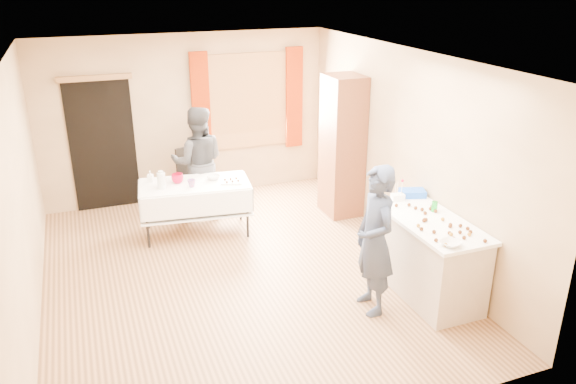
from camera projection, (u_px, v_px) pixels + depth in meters
name	position (u px, v px, depth m)	size (l,w,h in m)	color
floor	(238.00, 274.00, 6.90)	(4.50, 5.50, 0.02)	#9E7047
ceiling	(230.00, 57.00, 5.93)	(4.50, 5.50, 0.02)	white
wall_back	(187.00, 118.00, 8.81)	(4.50, 0.02, 2.60)	tan
wall_front	(340.00, 295.00, 4.02)	(4.50, 0.02, 2.60)	tan
wall_left	(19.00, 200.00, 5.66)	(0.02, 5.50, 2.60)	tan
wall_right	(405.00, 152.00, 7.16)	(0.02, 5.50, 2.60)	tan
window_frame	(248.00, 101.00, 9.03)	(1.32, 0.06, 1.52)	olive
window_pane	(248.00, 101.00, 9.02)	(1.20, 0.02, 1.40)	white
curtain_left	(201.00, 105.00, 8.73)	(0.28, 0.06, 1.65)	#8A2403
curtain_right	(294.00, 98.00, 9.25)	(0.28, 0.06, 1.65)	#8A2403
doorway	(103.00, 145.00, 8.46)	(0.95, 0.04, 2.00)	black
door_lintel	(94.00, 78.00, 8.06)	(1.05, 0.06, 0.08)	olive
cabinet	(342.00, 146.00, 8.26)	(0.50, 0.60, 2.09)	brown
counter	(427.00, 256.00, 6.33)	(0.70, 1.47, 0.91)	#B8AA99
party_table	(196.00, 203.00, 7.79)	(1.59, 0.95, 0.75)	black
chair	(194.00, 189.00, 8.74)	(0.51, 0.51, 0.94)	black
girl	(375.00, 241.00, 5.88)	(0.43, 0.63, 1.65)	#232C46
woman	(198.00, 162.00, 8.26)	(0.93, 0.80, 1.66)	black
soda_can	(434.00, 207.00, 6.35)	(0.07, 0.07, 0.12)	#159E26
mixing_bowl	(451.00, 243.00, 5.58)	(0.26, 0.26, 0.05)	white
foam_block	(398.00, 197.00, 6.67)	(0.15, 0.10, 0.08)	white
blue_basket	(412.00, 193.00, 6.79)	(0.30, 0.20, 0.08)	blue
pitcher	(161.00, 181.00, 7.44)	(0.11, 0.11, 0.22)	silver
cup_red	(177.00, 178.00, 7.66)	(0.21, 0.21, 0.13)	#B00327
cup_rainbow	(192.00, 183.00, 7.53)	(0.11, 0.11, 0.10)	red
small_bowl	(213.00, 177.00, 7.81)	(0.20, 0.20, 0.06)	white
pastry_tray	(232.00, 182.00, 7.69)	(0.28, 0.20, 0.02)	white
bottle	(150.00, 176.00, 7.68)	(0.10, 0.10, 0.16)	white
cake_balls	(440.00, 224.00, 6.02)	(0.51, 1.16, 0.04)	#3F2314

